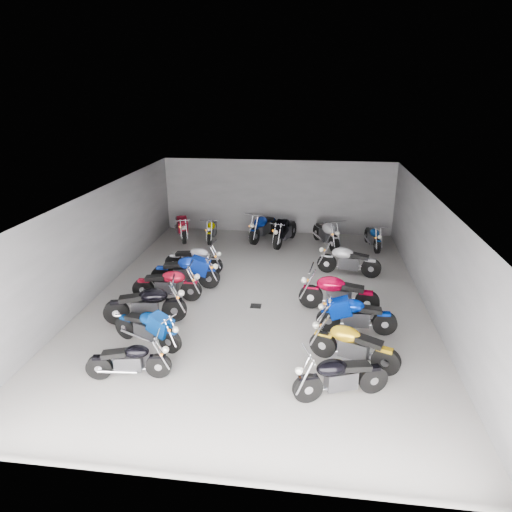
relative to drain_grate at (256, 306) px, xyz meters
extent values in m
plane|color=gray|center=(0.00, 0.50, -0.01)|extent=(14.00, 14.00, 0.00)
cube|color=slate|center=(0.00, 7.50, 1.59)|extent=(10.00, 0.10, 3.20)
cube|color=slate|center=(-5.00, 0.50, 1.59)|extent=(0.10, 14.00, 3.20)
cube|color=slate|center=(5.00, 0.50, 1.59)|extent=(0.10, 14.00, 3.20)
cube|color=black|center=(0.00, 0.50, 3.21)|extent=(10.00, 14.00, 0.04)
cube|color=black|center=(0.00, 0.00, 0.00)|extent=(0.32, 0.32, 0.01)
cylinder|color=black|center=(-1.70, -3.77, 0.28)|extent=(0.59, 0.21, 0.58)
cylinder|color=black|center=(-2.98, -3.99, 0.28)|extent=(0.59, 0.23, 0.58)
cube|color=#2D2D30|center=(-2.34, -3.88, 0.37)|extent=(0.62, 0.37, 0.36)
ellipsoid|color=black|center=(-2.14, -3.85, 0.66)|extent=(0.66, 0.46, 0.32)
cube|color=black|center=(-2.62, -3.93, 0.62)|extent=(0.58, 0.34, 0.16)
cylinder|color=black|center=(-1.75, -2.75, 0.31)|extent=(0.63, 0.35, 0.63)
cylinder|color=black|center=(-3.08, -2.23, 0.31)|extent=(0.64, 0.36, 0.63)
cube|color=#2D2D30|center=(-2.42, -2.49, 0.41)|extent=(0.70, 0.51, 0.39)
ellipsoid|color=navy|center=(-2.21, -2.57, 0.72)|extent=(0.76, 0.61, 0.35)
cube|color=black|center=(-2.71, -2.38, 0.68)|extent=(0.66, 0.47, 0.18)
cylinder|color=black|center=(-2.11, -1.19, 0.34)|extent=(0.70, 0.29, 0.69)
cylinder|color=black|center=(-3.64, -1.53, 0.34)|extent=(0.71, 0.31, 0.69)
cube|color=#2D2D30|center=(-2.88, -1.36, 0.45)|extent=(0.76, 0.47, 0.43)
ellipsoid|color=black|center=(-2.64, -1.31, 0.79)|extent=(0.81, 0.58, 0.39)
cube|color=black|center=(-3.21, -1.44, 0.75)|extent=(0.71, 0.44, 0.20)
cylinder|color=black|center=(-1.99, 0.14, 0.32)|extent=(0.66, 0.16, 0.65)
cylinder|color=black|center=(-3.47, 0.07, 0.32)|extent=(0.66, 0.18, 0.65)
cube|color=#2D2D30|center=(-2.73, 0.10, 0.42)|extent=(0.68, 0.34, 0.41)
ellipsoid|color=maroon|center=(-2.51, 0.11, 0.75)|extent=(0.71, 0.44, 0.37)
cube|color=black|center=(-3.06, 0.09, 0.71)|extent=(0.63, 0.31, 0.19)
cylinder|color=black|center=(-1.66, 1.12, 0.34)|extent=(0.69, 0.16, 0.69)
cylinder|color=black|center=(-3.22, 1.06, 0.34)|extent=(0.70, 0.19, 0.69)
cube|color=#2D2D30|center=(-2.44, 1.09, 0.45)|extent=(0.71, 0.35, 0.43)
ellipsoid|color=#0E2FAE|center=(-2.20, 1.10, 0.79)|extent=(0.75, 0.46, 0.39)
cube|color=black|center=(-2.78, 1.08, 0.75)|extent=(0.67, 0.33, 0.20)
cylinder|color=black|center=(-1.76, 2.27, 0.31)|extent=(0.64, 0.17, 0.63)
cylinder|color=black|center=(-3.20, 2.36, 0.31)|extent=(0.64, 0.19, 0.63)
cube|color=#2D2D30|center=(-2.48, 2.32, 0.41)|extent=(0.66, 0.34, 0.40)
ellipsoid|color=silver|center=(-2.26, 2.30, 0.73)|extent=(0.70, 0.44, 0.36)
cube|color=black|center=(-2.80, 2.34, 0.69)|extent=(0.62, 0.31, 0.18)
cylinder|color=black|center=(1.61, -4.20, 0.31)|extent=(0.64, 0.34, 0.64)
cylinder|color=black|center=(2.97, -3.71, 0.31)|extent=(0.65, 0.36, 0.64)
cube|color=#2D2D30|center=(2.29, -3.95, 0.41)|extent=(0.71, 0.50, 0.40)
ellipsoid|color=black|center=(2.09, -4.03, 0.73)|extent=(0.77, 0.60, 0.36)
cube|color=black|center=(2.59, -3.85, 0.69)|extent=(0.66, 0.47, 0.18)
cylinder|color=black|center=(1.94, -2.47, 0.32)|extent=(0.66, 0.36, 0.66)
cylinder|color=black|center=(3.34, -3.01, 0.32)|extent=(0.67, 0.38, 0.66)
cube|color=#2D2D30|center=(2.64, -2.74, 0.43)|extent=(0.74, 0.53, 0.41)
ellipsoid|color=gold|center=(2.43, -2.65, 0.76)|extent=(0.80, 0.64, 0.37)
cube|color=black|center=(2.95, -2.86, 0.71)|extent=(0.69, 0.50, 0.19)
cylinder|color=black|center=(2.09, -1.20, 0.31)|extent=(0.64, 0.13, 0.64)
cylinder|color=black|center=(3.55, -1.20, 0.31)|extent=(0.64, 0.15, 0.64)
cube|color=#2D2D30|center=(2.82, -1.20, 0.41)|extent=(0.65, 0.30, 0.40)
ellipsoid|color=#0124AB|center=(2.60, -1.20, 0.74)|extent=(0.68, 0.40, 0.36)
cube|color=black|center=(3.14, -1.20, 0.70)|extent=(0.61, 0.28, 0.18)
cylinder|color=black|center=(1.61, 0.12, 0.35)|extent=(0.72, 0.23, 0.71)
cylinder|color=black|center=(3.21, -0.07, 0.35)|extent=(0.72, 0.25, 0.71)
cube|color=#2D2D30|center=(2.41, 0.02, 0.46)|extent=(0.75, 0.42, 0.44)
ellipsoid|color=#9D0024|center=(2.17, 0.05, 0.81)|extent=(0.80, 0.53, 0.40)
cube|color=black|center=(2.76, -0.02, 0.77)|extent=(0.71, 0.39, 0.20)
cylinder|color=black|center=(2.13, 2.96, 0.33)|extent=(0.68, 0.26, 0.67)
cylinder|color=black|center=(3.61, 2.67, 0.33)|extent=(0.69, 0.28, 0.67)
cube|color=#2D2D30|center=(2.87, 2.82, 0.43)|extent=(0.73, 0.44, 0.42)
ellipsoid|color=#B7B7BC|center=(2.64, 2.86, 0.77)|extent=(0.78, 0.55, 0.38)
cube|color=black|center=(3.20, 2.75, 0.72)|extent=(0.68, 0.41, 0.19)
cylinder|color=black|center=(-3.69, 5.35, 0.34)|extent=(0.40, 0.69, 0.69)
cylinder|color=black|center=(-4.31, 6.78, 0.34)|extent=(0.42, 0.69, 0.69)
cube|color=#2D2D30|center=(-4.00, 6.06, 0.44)|extent=(0.57, 0.77, 0.43)
ellipsoid|color=maroon|center=(-3.91, 5.85, 0.79)|extent=(0.68, 0.84, 0.39)
cube|color=black|center=(-4.13, 6.38, 0.74)|extent=(0.53, 0.72, 0.20)
cylinder|color=black|center=(-2.60, 5.35, 0.29)|extent=(0.16, 0.59, 0.58)
cylinder|color=black|center=(-2.69, 6.67, 0.29)|extent=(0.18, 0.59, 0.58)
cube|color=#2D2D30|center=(-2.64, 6.01, 0.38)|extent=(0.31, 0.61, 0.37)
ellipsoid|color=#EBDE00|center=(-2.63, 5.81, 0.67)|extent=(0.41, 0.64, 0.33)
cube|color=black|center=(-2.66, 6.30, 0.63)|extent=(0.29, 0.57, 0.17)
cylinder|color=black|center=(-0.77, 5.61, 0.35)|extent=(0.39, 0.72, 0.72)
cylinder|color=black|center=(-0.20, 7.13, 0.35)|extent=(0.41, 0.73, 0.72)
cube|color=#2D2D30|center=(-0.49, 6.37, 0.46)|extent=(0.57, 0.80, 0.45)
ellipsoid|color=navy|center=(-0.58, 6.14, 0.82)|extent=(0.69, 0.87, 0.40)
cube|color=black|center=(-0.36, 6.70, 0.78)|extent=(0.53, 0.75, 0.20)
cylinder|color=black|center=(0.22, 5.14, 0.35)|extent=(0.35, 0.73, 0.71)
cylinder|color=black|center=(0.70, 6.68, 0.35)|extent=(0.37, 0.73, 0.71)
cube|color=#2D2D30|center=(0.46, 5.91, 0.46)|extent=(0.53, 0.79, 0.45)
ellipsoid|color=black|center=(0.39, 5.67, 0.82)|extent=(0.65, 0.86, 0.40)
cube|color=black|center=(0.57, 6.25, 0.78)|extent=(0.50, 0.74, 0.20)
cylinder|color=black|center=(2.44, 5.09, 0.34)|extent=(0.41, 0.70, 0.70)
cylinder|color=black|center=(1.81, 6.54, 0.34)|extent=(0.43, 0.71, 0.70)
cube|color=#2D2D30|center=(2.13, 5.82, 0.45)|extent=(0.58, 0.78, 0.44)
ellipsoid|color=#ABABB2|center=(2.22, 5.60, 0.80)|extent=(0.70, 0.85, 0.39)
cube|color=black|center=(1.99, 6.14, 0.76)|extent=(0.54, 0.73, 0.20)
cylinder|color=black|center=(4.11, 5.17, 0.29)|extent=(0.22, 0.61, 0.60)
cylinder|color=black|center=(3.89, 6.51, 0.29)|extent=(0.24, 0.61, 0.60)
cube|color=#2D2D30|center=(4.00, 5.84, 0.39)|extent=(0.38, 0.65, 0.37)
ellipsoid|color=navy|center=(4.03, 5.64, 0.69)|extent=(0.47, 0.69, 0.34)
cube|color=black|center=(3.95, 6.13, 0.65)|extent=(0.35, 0.61, 0.17)
camera|label=1|loc=(1.56, -12.08, 6.10)|focal=32.00mm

